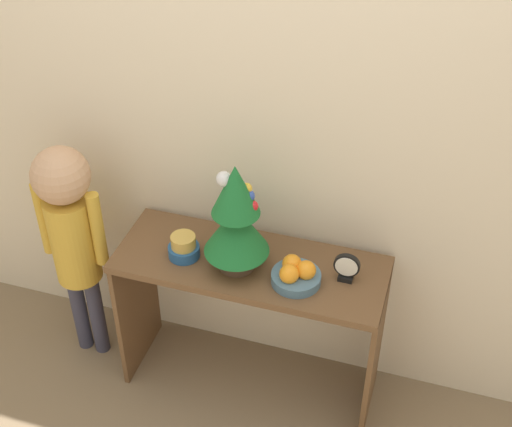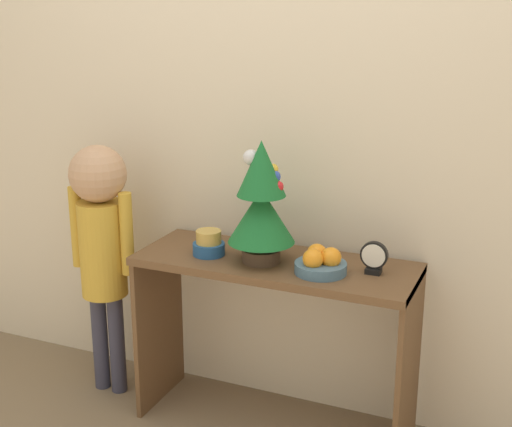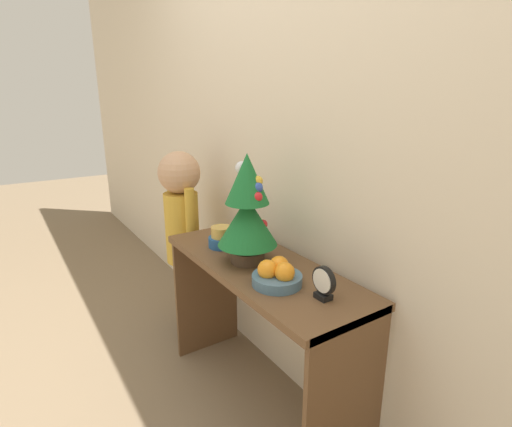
{
  "view_description": "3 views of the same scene",
  "coord_description": "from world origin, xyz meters",
  "views": [
    {
      "loc": [
        0.62,
        -1.73,
        2.47
      ],
      "look_at": [
        0.01,
        0.22,
        0.9
      ],
      "focal_mm": 50.0,
      "sensor_mm": 36.0,
      "label": 1
    },
    {
      "loc": [
        0.91,
        -2.09,
        1.59
      ],
      "look_at": [
        -0.07,
        0.18,
        0.86
      ],
      "focal_mm": 50.0,
      "sensor_mm": 36.0,
      "label": 2
    },
    {
      "loc": [
        1.25,
        -0.65,
        1.34
      ],
      "look_at": [
        -0.07,
        0.22,
        0.87
      ],
      "focal_mm": 28.0,
      "sensor_mm": 36.0,
      "label": 3
    }
  ],
  "objects": [
    {
      "name": "ground_plane",
      "position": [
        0.0,
        0.0,
        0.0
      ],
      "size": [
        12.0,
        12.0,
        0.0
      ],
      "primitive_type": "plane",
      "color": "#7A664C"
    },
    {
      "name": "back_wall",
      "position": [
        0.0,
        0.43,
        1.25
      ],
      "size": [
        7.0,
        0.05,
        2.5
      ],
      "primitive_type": "cube",
      "color": "beige",
      "rests_on": "ground_plane"
    },
    {
      "name": "console_table",
      "position": [
        0.0,
        0.19,
        0.52
      ],
      "size": [
        1.04,
        0.39,
        0.68
      ],
      "color": "brown",
      "rests_on": "ground_plane"
    },
    {
      "name": "mini_tree",
      "position": [
        -0.04,
        0.16,
        0.91
      ],
      "size": [
        0.24,
        0.24,
        0.45
      ],
      "color": "#4C3828",
      "rests_on": "console_table"
    },
    {
      "name": "fruit_bowl",
      "position": [
        0.19,
        0.14,
        0.72
      ],
      "size": [
        0.18,
        0.18,
        0.1
      ],
      "color": "#476B84",
      "rests_on": "console_table"
    },
    {
      "name": "singing_bowl",
      "position": [
        -0.25,
        0.15,
        0.72
      ],
      "size": [
        0.12,
        0.12,
        0.09
      ],
      "color": "#235189",
      "rests_on": "console_table"
    },
    {
      "name": "desk_clock",
      "position": [
        0.36,
        0.21,
        0.74
      ],
      "size": [
        0.1,
        0.04,
        0.12
      ],
      "color": "black",
      "rests_on": "console_table"
    },
    {
      "name": "child_figure",
      "position": [
        -0.74,
        0.17,
        0.71
      ],
      "size": [
        0.29,
        0.23,
        1.06
      ],
      "color": "#38384C",
      "rests_on": "ground_plane"
    }
  ]
}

